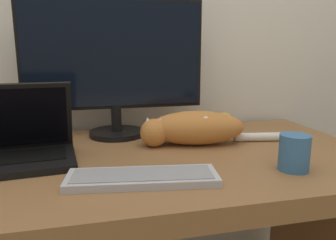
# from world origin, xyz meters

# --- Properties ---
(wall_back) EXTENTS (6.40, 0.06, 2.60)m
(wall_back) POSITION_xyz_m (0.00, 0.86, 1.30)
(wall_back) COLOR silver
(wall_back) RESTS_ON ground_plane
(desk) EXTENTS (1.60, 0.80, 0.77)m
(desk) POSITION_xyz_m (0.00, 0.40, 0.61)
(desk) COLOR olive
(desk) RESTS_ON ground_plane
(monitor) EXTENTS (0.69, 0.22, 0.52)m
(monitor) POSITION_xyz_m (-0.03, 0.68, 1.05)
(monitor) COLOR black
(monitor) RESTS_ON desk
(laptop) EXTENTS (0.32, 0.27, 0.24)m
(laptop) POSITION_xyz_m (-0.33, 0.42, 0.82)
(laptop) COLOR black
(laptop) RESTS_ON desk
(external_keyboard) EXTENTS (0.40, 0.18, 0.02)m
(external_keyboard) POSITION_xyz_m (-0.01, 0.18, 0.78)
(external_keyboard) COLOR #BCBCC1
(external_keyboard) RESTS_ON desk
(cat) EXTENTS (0.53, 0.20, 0.12)m
(cat) POSITION_xyz_m (0.22, 0.48, 0.83)
(cat) COLOR #C67A38
(cat) RESTS_ON desk
(coffee_mug) EXTENTS (0.09, 0.09, 0.10)m
(coffee_mug) POSITION_xyz_m (0.42, 0.17, 0.82)
(coffee_mug) COLOR teal
(coffee_mug) RESTS_ON desk
(small_toy) EXTENTS (0.06, 0.06, 0.06)m
(small_toy) POSITION_xyz_m (0.42, 0.69, 0.80)
(small_toy) COLOR gold
(small_toy) RESTS_ON desk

